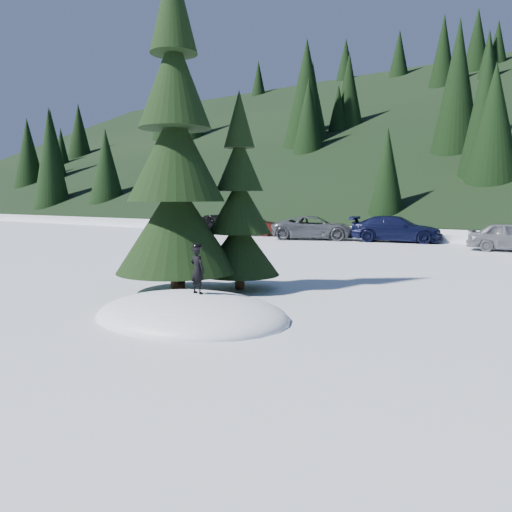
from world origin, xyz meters
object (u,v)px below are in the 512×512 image
Objects in this scene: car_1 at (251,225)px; spruce_short at (240,213)px; car_0 at (219,223)px; spruce_tall at (176,167)px; child_skier at (197,270)px; car_2 at (314,228)px; car_3 at (396,229)px.

spruce_short is at bearing -162.53° from car_1.
car_0 reaches higher than car_1.
spruce_tall is 3.62m from child_skier.
car_0 is (-16.42, 19.90, -0.26)m from child_skier.
car_2 is at bearing -112.52° from car_1.
car_0 is at bearing 61.68° from car_2.
car_2 is at bearing 90.72° from car_3.
child_skier is 20.89m from car_2.
spruce_tall is at bearing -125.54° from spruce_short.
car_1 is at bearing 121.54° from spruce_tall.
spruce_short reaches higher than car_3.
car_0 is (-15.17, 16.86, -1.38)m from spruce_short.
car_0 is at bearing 66.41° from car_1.
spruce_short is (1.00, 1.40, -1.22)m from spruce_tall.
car_2 is (-5.87, 17.62, -2.60)m from spruce_tall.
car_3 is (4.72, 1.24, 0.03)m from car_2.
child_skier reaches higher than car_1.
spruce_short is at bearing 179.04° from car_2.
child_skier is at bearing -133.22° from car_0.
child_skier reaches higher than car_2.
car_2 is at bearing -87.16° from car_0.
spruce_tall is 2.02× the size of car_0.
car_3 is (-3.39, 20.50, -0.23)m from child_skier.
child_skier is 20.78m from car_3.
child_skier is 0.19× the size of car_3.
car_3 is (-2.15, 17.47, -1.35)m from spruce_short.
car_3 reaches higher than car_1.
spruce_tall reaches higher than car_1.
child_skier is (1.24, -3.03, -1.12)m from spruce_short.
spruce_short is at bearing 54.46° from spruce_tall.
spruce_tall reaches higher than car_3.
car_1 is (3.14, -0.28, -0.04)m from car_0.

